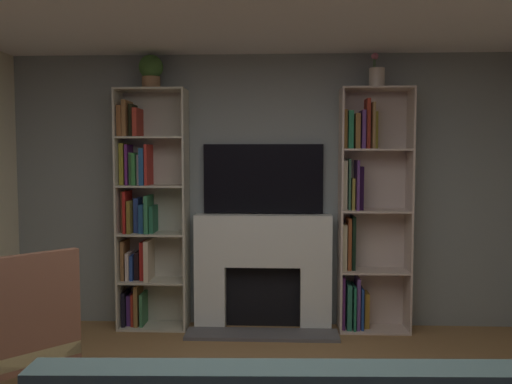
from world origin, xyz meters
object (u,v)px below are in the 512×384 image
vase_with_flowers (377,76)px  bookshelf_left (145,212)px  tv (263,179)px  fireplace (263,268)px  armchair (20,338)px  bookshelf_right (365,212)px  potted_plant (151,70)px

vase_with_flowers → bookshelf_left: bearing=179.2°
tv → fireplace: bearing=-90.0°
bookshelf_left → armchair: 1.96m
bookshelf_right → potted_plant: 2.36m
fireplace → armchair: bearing=-127.3°
bookshelf_right → vase_with_flowers: vase_with_flowers is taller
bookshelf_right → vase_with_flowers: (0.08, -0.04, 1.24)m
fireplace → bookshelf_left: 1.23m
fireplace → vase_with_flowers: vase_with_flowers is taller
tv → bookshelf_right: bearing=-4.7°
fireplace → bookshelf_right: 1.08m
bookshelf_left → potted_plant: bearing=-21.6°
tv → armchair: size_ratio=1.06×
bookshelf_left → tv: bearing=4.5°
bookshelf_right → armchair: size_ratio=2.11×
fireplace → bookshelf_right: bookshelf_right is taller
potted_plant → vase_with_flowers: vase_with_flowers is taller
potted_plant → vase_with_flowers: 2.05m
bookshelf_left → bookshelf_right: (2.05, 0.01, 0.00)m
bookshelf_left → fireplace: bearing=0.2°
fireplace → tv: 0.84m
armchair → bookshelf_right: bearing=38.2°
bookshelf_right → potted_plant: bearing=-178.8°
tv → bookshelf_left: bookshelf_left is taller
fireplace → armchair: fireplace is taller
fireplace → armchair: (-1.41, -1.85, -0.04)m
tv → bookshelf_left: 1.15m
vase_with_flowers → tv: bearing=173.4°
bookshelf_right → vase_with_flowers: bearing=-26.7°
tv → bookshelf_right: 1.00m
tv → bookshelf_right: size_ratio=0.50×
bookshelf_left → potted_plant: potted_plant is taller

